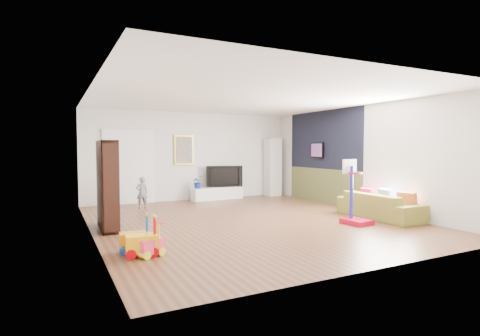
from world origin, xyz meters
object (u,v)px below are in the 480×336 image
media_console (217,193)px  basketball_hoop (357,192)px  bookshelf (107,185)px  sofa (379,206)px

media_console → basketball_hoop: basketball_hoop is taller
bookshelf → basketball_hoop: 5.13m
bookshelf → sofa: size_ratio=0.88×
bookshelf → basketball_hoop: (4.78, -1.87, -0.19)m
basketball_hoop → media_console: bearing=97.3°
basketball_hoop → sofa: bearing=9.6°
media_console → basketball_hoop: (1.13, -4.84, 0.50)m
media_console → sofa: size_ratio=0.83×
bookshelf → sofa: bookshelf is taller
media_console → basketball_hoop: size_ratio=1.20×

